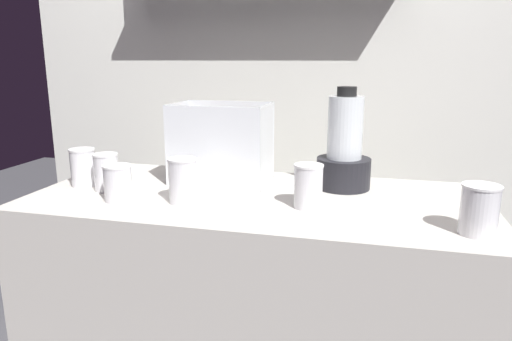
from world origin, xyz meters
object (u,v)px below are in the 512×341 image
(juice_cup_pomegranate_left, at_px, (106,175))
(juice_cup_carrot_far_right, at_px, (308,189))
(carrot_display_bin, at_px, (220,158))
(juice_cup_pomegranate_middle, at_px, (118,185))
(juice_cup_orange_rightmost, at_px, (479,212))
(juice_cup_beet_far_left, at_px, (83,170))
(juice_cup_orange_right, at_px, (183,183))
(blender_pitcher, at_px, (344,152))

(juice_cup_pomegranate_left, height_order, juice_cup_carrot_far_right, juice_cup_carrot_far_right)
(juice_cup_carrot_far_right, bearing_deg, carrot_display_bin, 146.23)
(juice_cup_pomegranate_middle, xyz_separation_m, juice_cup_orange_rightmost, (0.99, -0.04, 0.01))
(carrot_display_bin, bearing_deg, juice_cup_pomegranate_left, -147.33)
(juice_cup_orange_rightmost, bearing_deg, juice_cup_pomegranate_left, 173.19)
(juice_cup_beet_far_left, relative_size, juice_cup_orange_right, 0.94)
(juice_cup_carrot_far_right, xyz_separation_m, juice_cup_orange_rightmost, (0.43, -0.11, 0.00))
(juice_cup_beet_far_left, height_order, juice_cup_pomegranate_middle, juice_cup_beet_far_left)
(juice_cup_carrot_far_right, bearing_deg, juice_cup_beet_far_left, 175.72)
(juice_cup_orange_right, xyz_separation_m, juice_cup_carrot_far_right, (0.37, 0.04, -0.00))
(juice_cup_beet_far_left, distance_m, juice_cup_orange_right, 0.41)
(blender_pitcher, xyz_separation_m, juice_cup_carrot_far_right, (-0.08, -0.24, -0.07))
(carrot_display_bin, height_order, juice_cup_orange_right, carrot_display_bin)
(juice_cup_pomegranate_left, xyz_separation_m, juice_cup_orange_rightmost, (1.09, -0.13, 0.00))
(carrot_display_bin, distance_m, juice_cup_beet_far_left, 0.46)
(blender_pitcher, relative_size, juice_cup_pomegranate_left, 2.72)
(juice_cup_orange_right, bearing_deg, juice_cup_carrot_far_right, 6.35)
(juice_cup_orange_right, xyz_separation_m, juice_cup_orange_rightmost, (0.79, -0.07, -0.00))
(juice_cup_beet_far_left, relative_size, juice_cup_carrot_far_right, 0.99)
(juice_cup_orange_rightmost, bearing_deg, carrot_display_bin, 156.43)
(juice_cup_pomegranate_middle, distance_m, juice_cup_carrot_far_right, 0.57)
(juice_cup_pomegranate_middle, bearing_deg, juice_cup_carrot_far_right, 7.04)
(juice_cup_pomegranate_left, height_order, juice_cup_pomegranate_middle, juice_cup_pomegranate_left)
(juice_cup_beet_far_left, height_order, juice_cup_pomegranate_left, juice_cup_beet_far_left)
(juice_cup_beet_far_left, bearing_deg, carrot_display_bin, 21.44)
(juice_cup_carrot_far_right, distance_m, juice_cup_orange_rightmost, 0.44)
(carrot_display_bin, distance_m, juice_cup_pomegranate_left, 0.38)
(juice_cup_pomegranate_left, distance_m, juice_cup_orange_rightmost, 1.09)
(juice_cup_beet_far_left, relative_size, juice_cup_pomegranate_left, 1.04)
(juice_cup_beet_far_left, distance_m, juice_cup_pomegranate_middle, 0.24)
(carrot_display_bin, relative_size, juice_cup_orange_rightmost, 2.61)
(juice_cup_beet_far_left, bearing_deg, juice_cup_carrot_far_right, -4.28)
(carrot_display_bin, bearing_deg, blender_pitcher, 1.93)
(juice_cup_pomegranate_middle, bearing_deg, juice_cup_orange_rightmost, -2.26)
(carrot_display_bin, distance_m, juice_cup_carrot_far_right, 0.41)
(juice_cup_pomegranate_left, bearing_deg, juice_cup_carrot_far_right, -1.83)
(blender_pitcher, xyz_separation_m, juice_cup_orange_right, (-0.45, -0.28, -0.06))
(juice_cup_beet_far_left, height_order, juice_cup_orange_right, juice_cup_orange_right)
(blender_pitcher, relative_size, juice_cup_beet_far_left, 2.63)
(blender_pitcher, distance_m, juice_cup_orange_rightmost, 0.50)
(juice_cup_pomegranate_middle, distance_m, juice_cup_orange_right, 0.20)
(juice_cup_pomegranate_left, xyz_separation_m, juice_cup_pomegranate_middle, (0.09, -0.09, -0.01))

